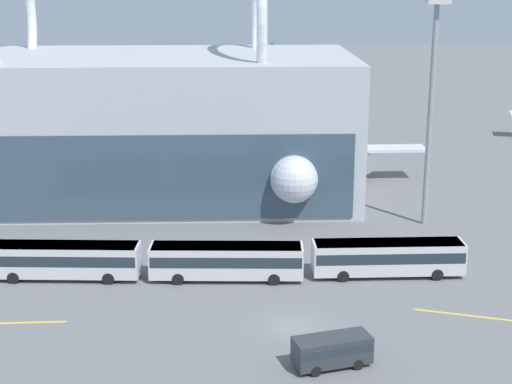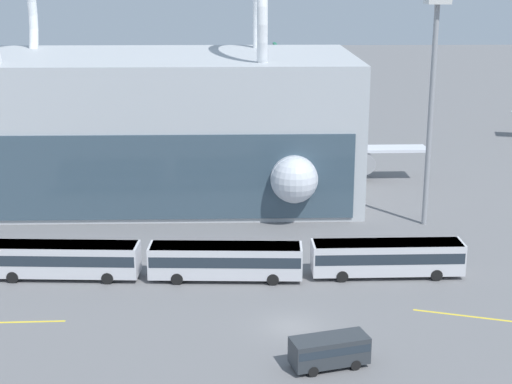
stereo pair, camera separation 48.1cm
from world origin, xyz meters
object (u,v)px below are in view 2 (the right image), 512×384
object	(u,v)px
airliner_at_gate_far	(282,144)
shuttle_bus_2	(387,256)
shuttle_bus_1	(226,259)
service_van_foreground	(329,349)
floodlight_mast	(433,84)
shuttle_bus_0	(63,258)

from	to	relation	value
airliner_at_gate_far	shuttle_bus_2	world-z (taller)	airliner_at_gate_far
shuttle_bus_1	service_van_foreground	size ratio (longest dim) A/B	2.37
shuttle_bus_1	floodlight_mast	distance (m)	27.87
airliner_at_gate_far	shuttle_bus_1	world-z (taller)	airliner_at_gate_far
shuttle_bus_1	service_van_foreground	world-z (taller)	shuttle_bus_1
shuttle_bus_0	service_van_foreground	distance (m)	26.17
shuttle_bus_0	shuttle_bus_2	xyz separation A→B (m)	(27.45, -0.35, 0.00)
airliner_at_gate_far	shuttle_bus_1	distance (m)	32.04
service_van_foreground	floodlight_mast	xyz separation A→B (m)	(13.32, 29.67, 13.22)
shuttle_bus_1	service_van_foreground	xyz separation A→B (m)	(6.95, -15.33, -0.54)
service_van_foreground	shuttle_bus_2	bearing A→B (deg)	-128.78
floodlight_mast	airliner_at_gate_far	bearing A→B (deg)	128.91
shuttle_bus_0	service_van_foreground	bearing A→B (deg)	-34.51
shuttle_bus_1	floodlight_mast	xyz separation A→B (m)	(20.26, 14.34, 12.67)
shuttle_bus_1	shuttle_bus_0	bearing A→B (deg)	179.60
airliner_at_gate_far	shuttle_bus_1	xyz separation A→B (m)	(-6.66, -31.20, -2.98)
service_van_foreground	floodlight_mast	size ratio (longest dim) A/B	0.24
shuttle_bus_1	floodlight_mast	bearing A→B (deg)	37.84
floodlight_mast	shuttle_bus_2	bearing A→B (deg)	-115.07
shuttle_bus_0	shuttle_bus_2	world-z (taller)	same
shuttle_bus_2	service_van_foreground	size ratio (longest dim) A/B	2.36
service_van_foreground	floodlight_mast	world-z (taller)	floodlight_mast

